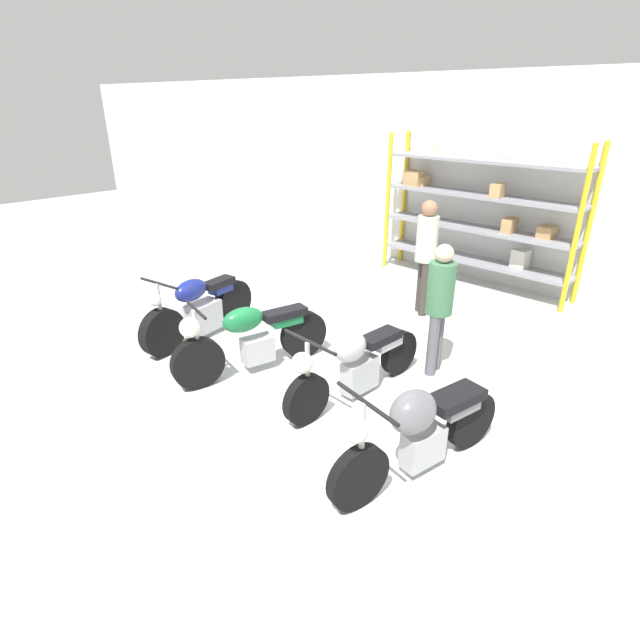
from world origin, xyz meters
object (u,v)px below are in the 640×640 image
motorcycle_silver (356,363)px  motorcycle_grey (420,429)px  motorcycle_blue (200,309)px  person_near_rack (426,248)px  shelving_rack (476,210)px  motorcycle_green (251,338)px  person_browsing (440,300)px

motorcycle_silver → motorcycle_grey: size_ratio=1.06×
motorcycle_blue → person_near_rack: (1.80, 2.92, 0.64)m
motorcycle_silver → shelving_rack: bearing=-164.2°
motorcycle_green → motorcycle_grey: 2.55m
motorcycle_grey → motorcycle_green: bearing=-82.3°
person_browsing → motorcycle_silver: bearing=61.7°
motorcycle_green → person_browsing: bearing=147.3°
motorcycle_grey → person_browsing: 2.02m
motorcycle_silver → person_browsing: person_browsing is taller
motorcycle_blue → person_browsing: bearing=106.4°
motorcycle_silver → person_near_rack: 2.82m
motorcycle_silver → motorcycle_grey: (1.24, -0.61, 0.05)m
shelving_rack → motorcycle_silver: shelving_rack is taller
shelving_rack → person_near_rack: size_ratio=2.01×
shelving_rack → motorcycle_silver: (0.99, -4.48, -0.92)m
motorcycle_green → person_browsing: size_ratio=1.25×
shelving_rack → person_near_rack: bearing=-84.5°
motorcycle_green → person_near_rack: person_near_rack is taller
motorcycle_grey → person_near_rack: 3.87m
motorcycle_green → person_browsing: 2.32m
shelving_rack → motorcycle_blue: bearing=-108.8°
motorcycle_green → person_browsing: (1.64, 1.57, 0.50)m
shelving_rack → person_browsing: shelving_rack is taller
motorcycle_blue → person_near_rack: 3.49m
person_near_rack → motorcycle_green: bearing=31.9°
shelving_rack → motorcycle_grey: bearing=-66.3°
motorcycle_green → motorcycle_grey: size_ratio=1.04×
shelving_rack → motorcycle_blue: size_ratio=1.80×
motorcycle_blue → motorcycle_green: 1.32m
motorcycle_blue → person_near_rack: person_near_rack is taller
motorcycle_grey → person_browsing: person_browsing is taller
motorcycle_grey → person_near_rack: bearing=-136.1°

